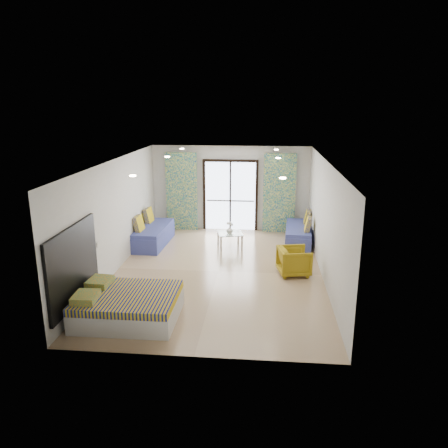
# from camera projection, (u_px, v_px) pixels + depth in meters

# --- Properties ---
(floor) EXTENTS (5.00, 7.50, 0.01)m
(floor) POSITION_uv_depth(u_px,v_px,m) (218.00, 271.00, 10.71)
(floor) COLOR #A08160
(floor) RESTS_ON ground
(ceiling) EXTENTS (5.00, 7.50, 0.01)m
(ceiling) POSITION_uv_depth(u_px,v_px,m) (218.00, 161.00, 9.98)
(ceiling) COLOR silver
(ceiling) RESTS_ON ground
(wall_back) EXTENTS (5.00, 0.01, 2.70)m
(wall_back) POSITION_uv_depth(u_px,v_px,m) (230.00, 188.00, 13.94)
(wall_back) COLOR silver
(wall_back) RESTS_ON ground
(wall_front) EXTENTS (5.00, 0.01, 2.70)m
(wall_front) POSITION_uv_depth(u_px,v_px,m) (193.00, 280.00, 6.75)
(wall_front) COLOR silver
(wall_front) RESTS_ON ground
(wall_left) EXTENTS (0.01, 7.50, 2.70)m
(wall_left) POSITION_uv_depth(u_px,v_px,m) (116.00, 216.00, 10.57)
(wall_left) COLOR silver
(wall_left) RESTS_ON ground
(wall_right) EXTENTS (0.01, 7.50, 2.70)m
(wall_right) POSITION_uv_depth(u_px,v_px,m) (325.00, 221.00, 10.12)
(wall_right) COLOR silver
(wall_right) RESTS_ON ground
(balcony_door) EXTENTS (1.76, 0.08, 2.28)m
(balcony_door) POSITION_uv_depth(u_px,v_px,m) (230.00, 191.00, 13.94)
(balcony_door) COLOR black
(balcony_door) RESTS_ON floor
(balcony_rail) EXTENTS (1.52, 0.03, 0.04)m
(balcony_rail) POSITION_uv_depth(u_px,v_px,m) (230.00, 201.00, 14.03)
(balcony_rail) COLOR #595451
(balcony_rail) RESTS_ON balcony_door
(curtain_left) EXTENTS (1.00, 0.10, 2.50)m
(curtain_left) POSITION_uv_depth(u_px,v_px,m) (182.00, 192.00, 13.93)
(curtain_left) COLOR white
(curtain_left) RESTS_ON floor
(curtain_right) EXTENTS (1.00, 0.10, 2.50)m
(curtain_right) POSITION_uv_depth(u_px,v_px,m) (279.00, 193.00, 13.66)
(curtain_right) COLOR white
(curtain_right) RESTS_ON floor
(downlight_a) EXTENTS (0.12, 0.12, 0.02)m
(downlight_a) POSITION_uv_depth(u_px,v_px,m) (133.00, 176.00, 8.20)
(downlight_a) COLOR #FFE0B2
(downlight_a) RESTS_ON ceiling
(downlight_b) EXTENTS (0.12, 0.12, 0.02)m
(downlight_b) POSITION_uv_depth(u_px,v_px,m) (283.00, 178.00, 7.95)
(downlight_b) COLOR #FFE0B2
(downlight_b) RESTS_ON ceiling
(downlight_c) EXTENTS (0.12, 0.12, 0.02)m
(downlight_c) POSITION_uv_depth(u_px,v_px,m) (167.00, 157.00, 11.07)
(downlight_c) COLOR #FFE0B2
(downlight_c) RESTS_ON ceiling
(downlight_d) EXTENTS (0.12, 0.12, 0.02)m
(downlight_d) POSITION_uv_depth(u_px,v_px,m) (278.00, 158.00, 10.83)
(downlight_d) COLOR #FFE0B2
(downlight_d) RESTS_ON ceiling
(downlight_e) EXTENTS (0.12, 0.12, 0.02)m
(downlight_e) POSITION_uv_depth(u_px,v_px,m) (182.00, 149.00, 12.99)
(downlight_e) COLOR #FFE0B2
(downlight_e) RESTS_ON ceiling
(downlight_f) EXTENTS (0.12, 0.12, 0.02)m
(downlight_f) POSITION_uv_depth(u_px,v_px,m) (276.00, 150.00, 12.74)
(downlight_f) COLOR #FFE0B2
(downlight_f) RESTS_ON ceiling
(headboard) EXTENTS (0.06, 2.10, 1.50)m
(headboard) POSITION_uv_depth(u_px,v_px,m) (74.00, 265.00, 8.18)
(headboard) COLOR black
(headboard) RESTS_ON floor
(switch_plate) EXTENTS (0.02, 0.10, 0.10)m
(switch_plate) POSITION_uv_depth(u_px,v_px,m) (98.00, 245.00, 9.38)
(switch_plate) COLOR silver
(switch_plate) RESTS_ON wall_left
(bed) EXTENTS (1.87, 1.52, 0.64)m
(bed) POSITION_uv_depth(u_px,v_px,m) (127.00, 306.00, 8.31)
(bed) COLOR silver
(bed) RESTS_ON floor
(daybed_left) EXTENTS (0.85, 2.00, 0.97)m
(daybed_left) POSITION_uv_depth(u_px,v_px,m) (153.00, 234.00, 12.68)
(daybed_left) COLOR #3D4591
(daybed_left) RESTS_ON floor
(daybed_right) EXTENTS (0.84, 1.89, 0.91)m
(daybed_right) POSITION_uv_depth(u_px,v_px,m) (299.00, 234.00, 12.79)
(daybed_right) COLOR #3D4591
(daybed_right) RESTS_ON floor
(coffee_table) EXTENTS (0.82, 0.82, 0.78)m
(coffee_table) POSITION_uv_depth(u_px,v_px,m) (230.00, 234.00, 12.35)
(coffee_table) COLOR silver
(coffee_table) RESTS_ON floor
(vase) EXTENTS (0.24, 0.24, 0.19)m
(vase) POSITION_uv_depth(u_px,v_px,m) (230.00, 230.00, 12.28)
(vase) COLOR white
(vase) RESTS_ON coffee_table
(armchair) EXTENTS (0.80, 0.83, 0.74)m
(armchair) POSITION_uv_depth(u_px,v_px,m) (294.00, 260.00, 10.43)
(armchair) COLOR #9F8214
(armchair) RESTS_ON floor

